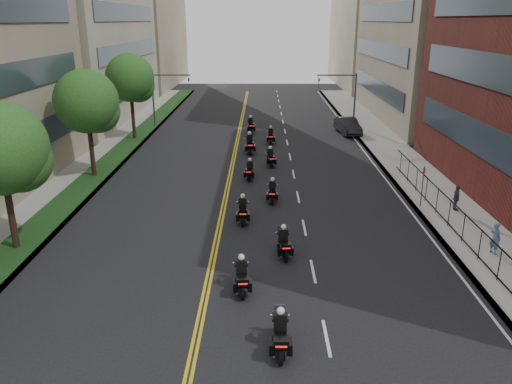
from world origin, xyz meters
TOP-DOWN VIEW (x-y plane):
  - sidewalk_right at (12.00, 25.00)m, footprint 4.00×90.00m
  - sidewalk_left at (-12.00, 25.00)m, footprint 4.00×90.00m
  - grass_strip at (-11.20, 25.00)m, footprint 2.00×90.00m
  - building_right_far at (21.50, 78.00)m, footprint 15.00×28.00m
  - building_left_far at (-22.00, 78.00)m, footprint 16.00×28.00m
  - iron_fence at (11.00, 12.00)m, footprint 0.05×28.00m
  - street_trees at (-11.05, 18.61)m, footprint 4.40×38.40m
  - traffic_signal_right at (9.54, 42.00)m, footprint 4.09×0.20m
  - traffic_signal_left at (-9.54, 42.00)m, footprint 4.09×0.20m
  - motorcycle_1 at (1.51, 4.26)m, footprint 0.50×2.20m
  - motorcycle_2 at (0.04, 8.27)m, footprint 0.61×2.19m
  - motorcycle_3 at (1.93, 11.59)m, footprint 0.59×2.12m
  - motorcycle_4 at (-0.20, 15.81)m, footprint 0.53×2.21m
  - motorcycle_5 at (1.53, 19.22)m, footprint 0.48×2.07m
  - motorcycle_6 at (0.00, 23.81)m, footprint 0.56×2.06m
  - motorcycle_7 at (1.53, 27.21)m, footprint 0.64×2.11m
  - motorcycle_8 at (-0.17, 31.08)m, footprint 0.68×2.53m
  - motorcycle_9 at (1.67, 34.72)m, footprint 0.50×2.18m
  - motorcycle_10 at (-0.28, 39.32)m, footprint 0.69×2.35m
  - parked_sedan at (9.40, 38.91)m, footprint 2.25×4.94m
  - pedestrian_a at (11.99, 11.65)m, footprint 0.57×0.67m
  - pedestrian_c at (12.25, 17.38)m, footprint 0.46×0.94m

SIDE VIEW (x-z plane):
  - sidewalk_right at x=12.00m, z-range 0.00..0.15m
  - sidewalk_left at x=-12.00m, z-range 0.00..0.15m
  - grass_strip at x=-11.20m, z-range 0.15..0.19m
  - motorcycle_6 at x=0.00m, z-range -0.16..1.36m
  - motorcycle_5 at x=1.53m, z-range -0.16..1.37m
  - motorcycle_7 at x=1.53m, z-range -0.16..1.40m
  - motorcycle_3 at x=1.93m, z-range -0.16..1.40m
  - motorcycle_9 at x=1.67m, z-range -0.17..1.44m
  - motorcycle_2 at x=0.04m, z-range -0.17..1.45m
  - motorcycle_1 at x=1.51m, z-range -0.17..1.45m
  - motorcycle_4 at x=-0.20m, z-range -0.17..1.46m
  - motorcycle_10 at x=-0.28m, z-range -0.18..1.56m
  - motorcycle_8 at x=-0.17m, z-range -0.20..1.67m
  - parked_sedan at x=9.40m, z-range 0.00..1.57m
  - iron_fence at x=11.00m, z-range 0.15..1.65m
  - pedestrian_c at x=12.25m, z-range 0.15..1.69m
  - pedestrian_a at x=11.99m, z-range 0.15..1.72m
  - traffic_signal_right at x=9.54m, z-range 0.90..6.50m
  - traffic_signal_left at x=-9.54m, z-range 0.90..6.50m
  - street_trees at x=-11.05m, z-range 1.14..9.12m
  - building_right_far at x=21.50m, z-range 0.00..26.00m
  - building_left_far at x=-22.00m, z-range 0.00..26.00m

